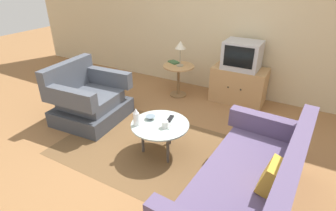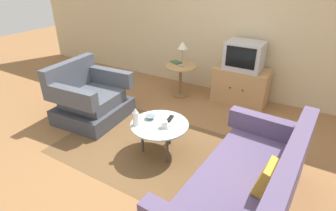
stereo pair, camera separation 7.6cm
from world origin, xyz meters
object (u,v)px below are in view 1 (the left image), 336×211
Objects in this scene: tv_remote_dark at (170,119)px; book at (174,62)px; mug at (165,125)px; television at (242,55)px; coffee_table at (160,127)px; side_table at (178,74)px; vase at (136,117)px; tv_stand at (239,85)px; bowl at (151,118)px; table_lamp at (180,46)px; armchair at (88,100)px; couch at (247,190)px.

tv_remote_dark is 1.78m from book.
television is at bearing 80.82° from mug.
side_table is (-0.60, 1.64, 0.03)m from coffee_table.
mug is at bearing 1.49° from tv_remote_dark.
side_table is 1.84m from vase.
side_table is 1.07m from tv_stand.
television is (0.41, 1.92, 0.46)m from coffee_table.
bowl is at bearing -45.77° from book.
coffee_table is 1.81m from table_lamp.
couch is at bearing 72.11° from armchair.
bowl is (-0.58, -1.90, 0.14)m from tv_stand.
tv_stand is at bearing 80.91° from mug.
vase is 1.84× the size of mug.
tv_remote_dark is (1.46, -0.06, 0.13)m from armchair.
armchair reaches higher than tv_remote_dark.
mug is at bearing -23.29° from coffee_table.
couch reaches higher than mug.
book reaches higher than side_table.
coffee_table is at bearing 35.15° from vase.
book is at bearing 150.90° from table_lamp.
couch is (2.59, -0.63, -0.02)m from armchair.
television is 4.62× the size of bowl.
couch is 2.52m from television.
book is at bearing 113.37° from coffee_table.
armchair is 1.17× the size of tv_stand.
side_table reaches higher than bowl.
couch is 11.47× the size of tv_remote_dark.
mug is (0.67, -1.68, -0.45)m from table_lamp.
television is at bearing 158.09° from tv_remote_dark.
vase is 1.41× the size of tv_remote_dark.
side_table is at bearing -164.50° from television.
tv_stand is at bearing 77.96° from coffee_table.
tv_stand is 1.83m from tv_remote_dark.
television is at bearing 15.50° from side_table.
table_lamp reaches higher than tv_stand.
television is at bearing 77.83° from coffee_table.
couch is 2.77m from table_lamp.
book is (-0.59, 1.69, 0.14)m from bowl.
table_lamp reaches higher than couch.
vase is at bearing -52.32° from tv_remote_dark.
couch is at bearing -49.04° from side_table.
television is (0.00, -0.02, 0.53)m from tv_stand.
tv_stand reaches higher than mug.
bowl is at bearing 165.76° from coffee_table.
vase is 0.44m from tv_remote_dark.
television is at bearing 21.17° from couch.
tv_remote_dark is at bearing -101.37° from tv_stand.
side_table is 0.64× the size of tv_stand.
coffee_table is at bearing -69.85° from side_table.
tv_stand is 2.05× the size of table_lamp.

